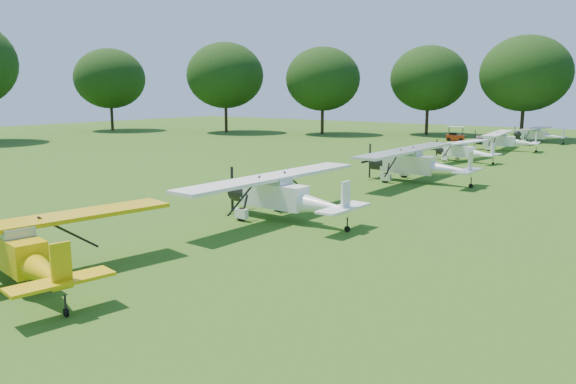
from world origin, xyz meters
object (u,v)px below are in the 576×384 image
object	(u,v)px
aircraft_3	(283,193)
aircraft_5	(463,150)
aircraft_4	(416,162)
golf_cart	(455,136)
aircraft_6	(504,139)
aircraft_7	(538,134)
aircraft_2	(20,248)

from	to	relation	value
aircraft_3	aircraft_5	size ratio (longest dim) A/B	1.28
aircraft_3	aircraft_4	distance (m)	14.28
aircraft_5	golf_cart	distance (m)	20.78
aircraft_4	aircraft_6	bearing A→B (deg)	92.73
aircraft_7	golf_cart	size ratio (longest dim) A/B	4.16
aircraft_3	golf_cart	size ratio (longest dim) A/B	5.12
aircraft_5	aircraft_3	bearing A→B (deg)	-77.97
aircraft_7	aircraft_3	bearing A→B (deg)	-83.70
aircraft_3	aircraft_5	world-z (taller)	aircraft_3
aircraft_3	aircraft_4	xyz separation A→B (m)	(0.31, 14.28, 0.06)
aircraft_4	aircraft_7	distance (m)	35.42
golf_cart	aircraft_3	bearing A→B (deg)	-92.03
aircraft_3	aircraft_7	bearing A→B (deg)	91.85
aircraft_4	aircraft_6	xyz separation A→B (m)	(-1.27, 24.20, -0.24)
aircraft_3	aircraft_4	size ratio (longest dim) A/B	0.96
aircraft_2	aircraft_6	size ratio (longest dim) A/B	1.07
aircraft_3	aircraft_2	bearing A→B (deg)	-93.29
aircraft_3	aircraft_6	bearing A→B (deg)	92.90
aircraft_3	golf_cart	distance (m)	47.20
aircraft_7	aircraft_6	bearing A→B (deg)	-87.31
aircraft_6	aircraft_3	bearing A→B (deg)	-94.82
aircraft_6	golf_cart	bearing A→B (deg)	129.41
aircraft_2	aircraft_6	world-z (taller)	aircraft_2
aircraft_2	golf_cart	distance (m)	59.10
golf_cart	aircraft_2	bearing A→B (deg)	-95.26
aircraft_2	aircraft_7	bearing A→B (deg)	98.63
aircraft_6	aircraft_7	world-z (taller)	aircraft_6
golf_cart	aircraft_6	bearing A→B (deg)	-57.36
aircraft_4	aircraft_6	world-z (taller)	aircraft_4
aircraft_4	aircraft_7	size ratio (longest dim) A/B	1.28
aircraft_2	aircraft_5	world-z (taller)	aircraft_2
aircraft_4	aircraft_5	bearing A→B (deg)	96.03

